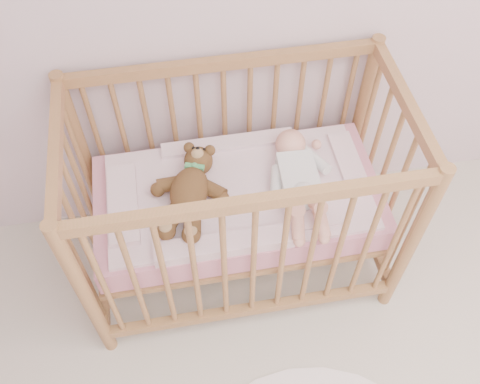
{
  "coord_description": "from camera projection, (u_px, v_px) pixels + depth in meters",
  "views": [
    {
      "loc": [
        -0.7,
        0.26,
        2.37
      ],
      "look_at": [
        -0.47,
        1.55,
        0.62
      ],
      "focal_mm": 40.0,
      "sensor_mm": 36.0,
      "label": 1
    }
  ],
  "objects": [
    {
      "name": "mattress",
      "position": [
        238.0,
        201.0,
        2.32
      ],
      "size": [
        1.22,
        0.62,
        0.13
      ],
      "primitive_type": "cube",
      "color": "pink",
      "rests_on": "crib"
    },
    {
      "name": "crib",
      "position": [
        238.0,
        199.0,
        2.31
      ],
      "size": [
        1.36,
        0.76,
        1.0
      ],
      "primitive_type": null,
      "color": "#AB7148",
      "rests_on": "floor"
    },
    {
      "name": "baby",
      "position": [
        298.0,
        176.0,
        2.22
      ],
      "size": [
        0.31,
        0.61,
        0.14
      ],
      "primitive_type": null,
      "rotation": [
        0.0,
        0.0,
        -0.05
      ],
      "color": "white",
      "rests_on": "blanket"
    },
    {
      "name": "blanket",
      "position": [
        238.0,
        191.0,
        2.26
      ],
      "size": [
        1.1,
        0.58,
        0.06
      ],
      "primitive_type": null,
      "color": "#ECA2B3",
      "rests_on": "mattress"
    },
    {
      "name": "teddy_bear",
      "position": [
        189.0,
        189.0,
        2.16
      ],
      "size": [
        0.49,
        0.58,
        0.14
      ],
      "primitive_type": null,
      "rotation": [
        0.0,
        0.0,
        -0.35
      ],
      "color": "brown",
      "rests_on": "blanket"
    }
  ]
}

